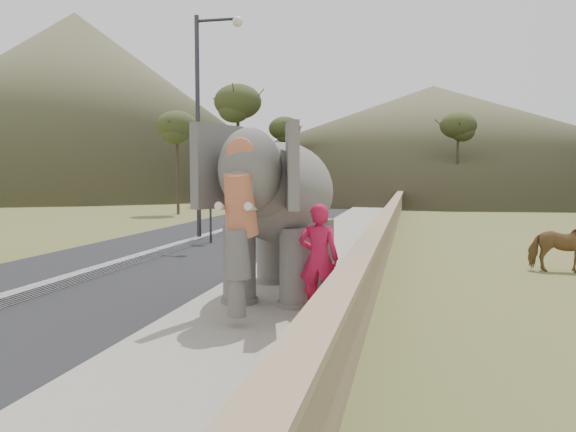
# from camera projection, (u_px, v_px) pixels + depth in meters

# --- Properties ---
(ground) EXTENTS (160.00, 160.00, 0.00)m
(ground) POSITION_uv_depth(u_px,v_px,m) (235.00, 347.00, 8.08)
(ground) COLOR olive
(ground) RESTS_ON ground
(road) EXTENTS (7.00, 120.00, 0.03)m
(road) POSITION_uv_depth(u_px,v_px,m) (185.00, 247.00, 18.89)
(road) COLOR black
(road) RESTS_ON ground
(median) EXTENTS (0.35, 120.00, 0.22)m
(median) POSITION_uv_depth(u_px,v_px,m) (185.00, 244.00, 18.88)
(median) COLOR black
(median) RESTS_ON ground
(walkway) EXTENTS (3.00, 120.00, 0.15)m
(walkway) POSITION_uv_depth(u_px,v_px,m) (332.00, 250.00, 17.81)
(walkway) COLOR #9E9687
(walkway) RESTS_ON ground
(parapet) EXTENTS (0.30, 120.00, 1.10)m
(parapet) POSITION_uv_depth(u_px,v_px,m) (385.00, 236.00, 17.41)
(parapet) COLOR tan
(parapet) RESTS_ON ground
(lamppost) EXTENTS (1.76, 0.36, 8.00)m
(lamppost) POSITION_uv_depth(u_px,v_px,m) (206.00, 106.00, 19.75)
(lamppost) COLOR #28292D
(lamppost) RESTS_ON ground
(signboard) EXTENTS (0.60, 0.08, 2.40)m
(signboard) POSITION_uv_depth(u_px,v_px,m) (210.00, 197.00, 19.80)
(signboard) COLOR #2D2D33
(signboard) RESTS_ON ground
(cow) EXTENTS (1.61, 0.80, 1.33)m
(cow) POSITION_uv_depth(u_px,v_px,m) (563.00, 246.00, 14.08)
(cow) COLOR brown
(cow) RESTS_ON ground
(hill_left) EXTENTS (60.00, 60.00, 22.00)m
(hill_left) POSITION_uv_depth(u_px,v_px,m) (77.00, 104.00, 68.96)
(hill_left) COLOR brown
(hill_left) RESTS_ON ground
(hill_far) EXTENTS (80.00, 80.00, 14.00)m
(hill_far) POSITION_uv_depth(u_px,v_px,m) (432.00, 139.00, 74.61)
(hill_far) COLOR brown
(hill_far) RESTS_ON ground
(elephant_and_man) EXTENTS (2.47, 4.39, 3.10)m
(elephant_and_man) POSITION_uv_depth(u_px,v_px,m) (283.00, 215.00, 10.86)
(elephant_and_man) COLOR slate
(elephant_and_man) RESTS_ON ground
(motorcyclist) EXTENTS (1.00, 1.70, 1.79)m
(motorcyclist) POSITION_uv_depth(u_px,v_px,m) (314.00, 206.00, 30.19)
(motorcyclist) COLOR maroon
(motorcyclist) RESTS_ON ground
(trees) EXTENTS (47.52, 44.83, 9.65)m
(trees) POSITION_uv_depth(u_px,v_px,m) (427.00, 152.00, 38.50)
(trees) COLOR #473828
(trees) RESTS_ON ground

